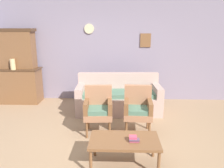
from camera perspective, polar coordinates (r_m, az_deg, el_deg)
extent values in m
plane|color=#997A5B|center=(3.89, -1.43, -15.96)|extent=(7.68, 7.68, 0.00)
cube|color=gray|center=(6.01, -0.04, 8.55)|extent=(6.40, 0.06, 2.70)
cube|color=brown|center=(5.98, 8.76, 11.24)|extent=(0.28, 0.02, 0.36)
cylinder|color=beige|center=(5.98, -6.00, 14.20)|extent=(0.26, 0.03, 0.26)
cube|color=brown|center=(6.40, -23.06, -0.46)|extent=(1.10, 0.52, 0.90)
cube|color=#462D1B|center=(6.30, -23.47, 3.63)|extent=(1.16, 0.55, 0.03)
cube|color=brown|center=(6.31, -23.61, 8.14)|extent=(0.90, 0.36, 0.95)
cube|color=#462D1B|center=(6.29, -24.09, 12.80)|extent=(0.99, 0.38, 0.08)
cylinder|color=tan|center=(6.13, -24.55, 4.72)|extent=(0.13, 0.13, 0.28)
cube|color=tan|center=(5.24, 1.76, -5.16)|extent=(2.00, 0.89, 0.42)
cube|color=tan|center=(5.41, 1.66, 0.47)|extent=(1.98, 0.25, 0.48)
cube|color=tan|center=(5.25, 11.71, -1.63)|extent=(0.20, 0.81, 0.24)
cube|color=tan|center=(5.18, -8.27, -1.70)|extent=(0.20, 0.81, 0.24)
cube|color=#4C705B|center=(5.17, 8.20, -2.53)|extent=(0.54, 0.58, 0.10)
cube|color=#4C705B|center=(5.12, 1.80, -2.57)|extent=(0.54, 0.58, 0.10)
cube|color=#4C705B|center=(5.13, -4.66, -2.58)|extent=(0.54, 0.58, 0.10)
cube|color=#9E6B4C|center=(4.17, -3.60, -7.95)|extent=(0.55, 0.51, 0.12)
cube|color=#4C705B|center=(4.12, -3.63, -6.90)|extent=(0.47, 0.43, 0.10)
cube|color=#9E6B4C|center=(4.26, -3.57, -3.32)|extent=(0.53, 0.13, 0.46)
cube|color=brown|center=(4.11, -0.55, -5.74)|extent=(0.11, 0.48, 0.22)
cube|color=brown|center=(4.12, -6.71, -5.76)|extent=(0.11, 0.48, 0.22)
cylinder|color=brown|center=(4.09, -0.63, -11.81)|extent=(0.04, 0.04, 0.32)
cylinder|color=brown|center=(4.10, -6.64, -11.80)|extent=(0.04, 0.04, 0.32)
cylinder|color=brown|center=(4.43, -0.72, -9.63)|extent=(0.04, 0.04, 0.32)
cylinder|color=brown|center=(4.44, -6.22, -9.64)|extent=(0.04, 0.04, 0.32)
cube|color=#9E6B4C|center=(4.20, 6.76, -7.88)|extent=(0.54, 0.50, 0.12)
cube|color=#4C705B|center=(4.15, 6.80, -6.83)|extent=(0.46, 0.43, 0.10)
cube|color=#9E6B4C|center=(4.29, 6.77, -3.27)|extent=(0.52, 0.12, 0.46)
cube|color=brown|center=(4.15, 9.87, -5.73)|extent=(0.10, 0.48, 0.22)
cube|color=brown|center=(4.13, 3.76, -5.65)|extent=(0.10, 0.48, 0.22)
cylinder|color=brown|center=(4.13, 9.74, -11.73)|extent=(0.04, 0.04, 0.32)
cylinder|color=brown|center=(4.11, 3.78, -11.67)|extent=(0.04, 0.04, 0.32)
cylinder|color=brown|center=(4.47, 9.31, -9.59)|extent=(0.04, 0.04, 0.32)
cylinder|color=brown|center=(4.45, 3.84, -9.53)|extent=(0.04, 0.04, 0.32)
cube|color=brown|center=(3.24, 3.26, -14.55)|extent=(1.00, 0.56, 0.04)
cylinder|color=brown|center=(3.57, -4.56, -15.49)|extent=(0.04, 0.04, 0.38)
cylinder|color=brown|center=(3.59, 10.77, -15.52)|extent=(0.04, 0.04, 0.38)
cylinder|color=brown|center=(3.16, -5.59, -19.81)|extent=(0.04, 0.04, 0.38)
cylinder|color=brown|center=(3.19, 12.12, -19.81)|extent=(0.04, 0.04, 0.38)
cube|color=#B6476C|center=(3.19, 5.80, -14.44)|extent=(0.13, 0.09, 0.03)
cube|color=#5A455C|center=(3.16, 5.84, -14.26)|extent=(0.15, 0.08, 0.02)
cube|color=#E74560|center=(3.17, 5.51, -13.64)|extent=(0.11, 0.09, 0.03)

